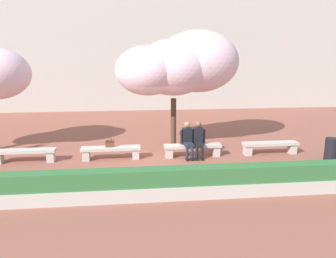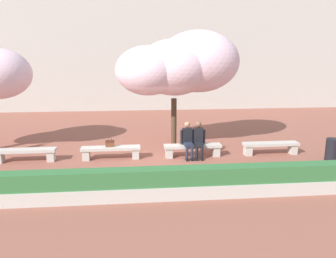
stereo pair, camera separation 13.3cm
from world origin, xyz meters
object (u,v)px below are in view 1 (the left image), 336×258
object	(u,v)px
stone_bench_near_east	(270,146)
trash_bin	(331,149)
cherry_tree_main	(179,66)
stone_bench_center	(193,148)
stone_bench_west_end	(25,153)
stone_bench_near_west	(111,151)
person_seated_right	(199,138)
handbag	(110,143)
person_seated_left	(188,138)

from	to	relation	value
stone_bench_near_east	trash_bin	world-z (taller)	trash_bin
stone_bench_near_east	cherry_tree_main	bearing A→B (deg)	154.20
stone_bench_center	stone_bench_west_end	bearing A→B (deg)	180.00
stone_bench_near_west	stone_bench_near_east	distance (m)	5.83
stone_bench_near_east	person_seated_right	size ratio (longest dim) A/B	1.60
stone_bench_near_east	handbag	world-z (taller)	handbag
handbag	trash_bin	distance (m)	7.74
stone_bench_west_end	cherry_tree_main	distance (m)	6.42
person_seated_left	handbag	bearing A→B (deg)	178.68
stone_bench_center	person_seated_right	world-z (taller)	person_seated_right
stone_bench_west_end	handbag	xyz separation A→B (m)	(2.88, 0.01, 0.27)
stone_bench_center	trash_bin	world-z (taller)	trash_bin
person_seated_right	cherry_tree_main	distance (m)	3.01
cherry_tree_main	trash_bin	world-z (taller)	cherry_tree_main
stone_bench_near_west	person_seated_left	size ratio (longest dim) A/B	1.60
handbag	cherry_tree_main	xyz separation A→B (m)	(2.64, 1.55, 2.62)
stone_bench_west_end	stone_bench_center	xyz separation A→B (m)	(5.83, 0.00, 0.00)
stone_bench_near_west	stone_bench_center	xyz separation A→B (m)	(2.91, 0.00, 0.00)
person_seated_left	handbag	distance (m)	2.75
stone_bench_near_west	stone_bench_center	bearing A→B (deg)	0.00
handbag	stone_bench_near_west	bearing A→B (deg)	-18.93
stone_bench_near_east	person_seated_left	distance (m)	3.13
stone_bench_west_end	stone_bench_near_west	xyz separation A→B (m)	(2.91, 0.00, 0.00)
person_seated_left	trash_bin	size ratio (longest dim) A/B	1.65
person_seated_left	cherry_tree_main	size ratio (longest dim) A/B	0.27
person_seated_left	handbag	xyz separation A→B (m)	(-2.75, 0.06, -0.12)
stone_bench_center	trash_bin	size ratio (longest dim) A/B	2.64
cherry_tree_main	stone_bench_west_end	bearing A→B (deg)	-164.26
stone_bench_center	handbag	xyz separation A→B (m)	(-2.94, 0.01, 0.27)
person_seated_right	trash_bin	bearing A→B (deg)	-10.65
stone_bench_near_east	stone_bench_center	bearing A→B (deg)	180.00
handbag	trash_bin	bearing A→B (deg)	-6.81
stone_bench_near_east	person_seated_left	size ratio (longest dim) A/B	1.60
person_seated_left	trash_bin	world-z (taller)	person_seated_left
stone_bench_near_west	cherry_tree_main	size ratio (longest dim) A/B	0.43
stone_bench_near_east	person_seated_right	distance (m)	2.74
stone_bench_near_west	stone_bench_west_end	bearing A→B (deg)	180.00
person_seated_right	handbag	world-z (taller)	person_seated_right
stone_bench_west_end	stone_bench_near_west	size ratio (longest dim) A/B	1.00
stone_bench_near_west	person_seated_right	size ratio (longest dim) A/B	1.60
stone_bench_near_west	cherry_tree_main	world-z (taller)	cherry_tree_main
stone_bench_near_east	cherry_tree_main	size ratio (longest dim) A/B	0.43
handbag	cherry_tree_main	bearing A→B (deg)	30.39
stone_bench_near_west	person_seated_right	xyz separation A→B (m)	(3.11, -0.05, 0.39)
cherry_tree_main	trash_bin	bearing A→B (deg)	-26.03
person_seated_right	stone_bench_center	bearing A→B (deg)	164.76
stone_bench_near_west	person_seated_left	xyz separation A→B (m)	(2.72, -0.05, 0.39)
stone_bench_west_end	cherry_tree_main	size ratio (longest dim) A/B	0.43
person_seated_right	trash_bin	size ratio (longest dim) A/B	1.65
stone_bench_west_end	handbag	bearing A→B (deg)	0.20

